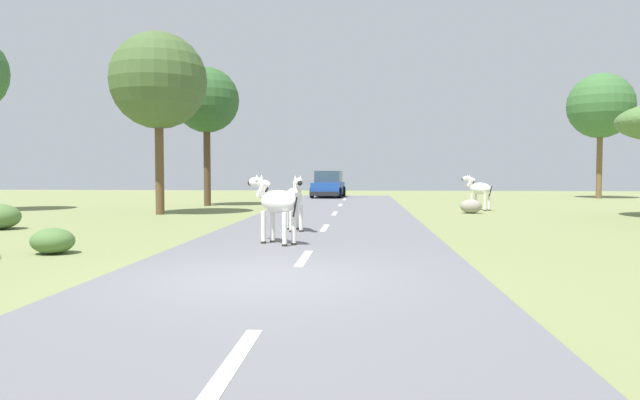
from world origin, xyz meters
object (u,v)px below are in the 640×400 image
zebra_2 (276,202)px  car_0 (328,185)px  bush_2 (53,241)px  tree_3 (601,106)px  zebra_0 (295,198)px  rock_2 (471,206)px  tree_1 (207,101)px  zebra_1 (479,189)px  tree_0 (158,81)px

zebra_2 → car_0: car_0 is taller
car_0 → bush_2: 26.91m
zebra_2 → bush_2: 4.73m
car_0 → tree_3: bearing=-175.2°
zebra_0 → car_0: 22.09m
bush_2 → car_0: bearing=81.2°
rock_2 → zebra_0: bearing=-127.9°
zebra_0 → tree_1: bearing=-81.1°
bush_2 → zebra_2: bearing=19.7°
bush_2 → zebra_0: bearing=45.1°
car_0 → rock_2: (6.70, -13.95, -0.56)m
zebra_1 → tree_3: bearing=10.8°
zebra_0 → car_0: bearing=-105.3°
tree_1 → rock_2: bearing=-19.9°
zebra_0 → tree_3: (17.14, 22.61, 4.97)m
tree_0 → tree_3: tree_3 is taller
car_0 → rock_2: car_0 is taller
zebra_1 → rock_2: (-0.70, -2.02, -0.66)m
zebra_1 → zebra_2: size_ratio=1.00×
tree_3 → rock_2: size_ratio=9.15×
car_0 → zebra_1: bearing=124.9°
tree_0 → bush_2: 12.26m
tree_1 → rock_2: size_ratio=7.86×
bush_2 → tree_3: bearing=51.4°
zebra_1 → zebra_2: (-7.12, -13.08, 0.05)m
zebra_2 → tree_1: 17.09m
zebra_2 → tree_0: size_ratio=0.22×
tree_3 → rock_2: tree_3 is taller
car_0 → tree_0: tree_0 is taller
car_0 → rock_2: 15.49m
car_0 → bush_2: size_ratio=5.00×
zebra_2 → rock_2: bearing=9.6°
tree_0 → rock_2: 13.57m
tree_3 → bush_2: bearing=-128.6°
tree_3 → bush_2: 35.14m
rock_2 → tree_0: bearing=-172.8°
tree_3 → rock_2: (-10.81, -14.47, -5.66)m
tree_3 → rock_2: bearing=-126.8°
zebra_0 → car_0: size_ratio=0.36×
zebra_2 → rock_2: (6.42, 11.06, -0.71)m
tree_0 → bush_2: size_ratio=8.15×
tree_3 → zebra_1: bearing=-129.1°
zebra_0 → tree_0: tree_0 is taller
zebra_0 → rock_2: 10.33m
tree_3 → car_0: bearing=-178.3°
tree_0 → tree_3: (23.33, 16.05, 0.66)m
tree_0 → bush_2: (1.71, -11.06, -5.02)m
tree_1 → tree_3: size_ratio=0.86×
tree_3 → rock_2: 18.93m
bush_2 → rock_2: (10.81, 12.63, 0.02)m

